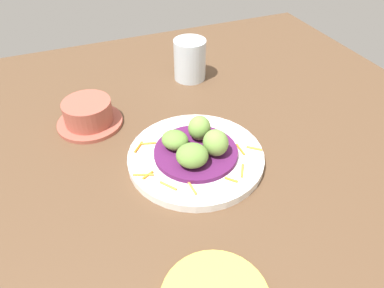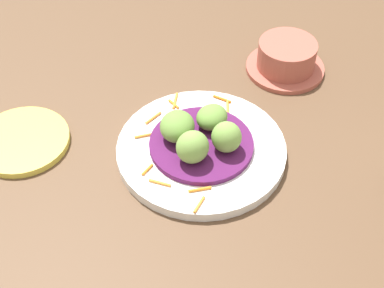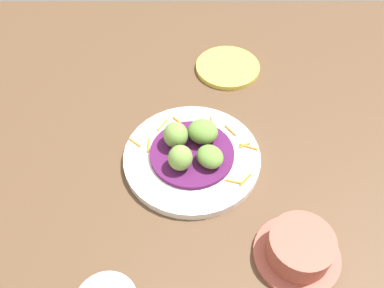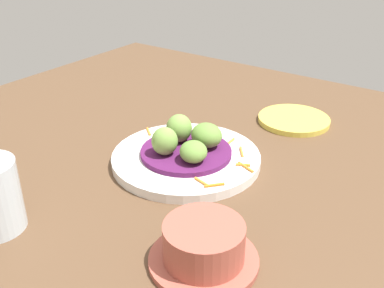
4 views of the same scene
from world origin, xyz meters
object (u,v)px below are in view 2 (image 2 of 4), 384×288
Objects in this scene: main_plate at (201,150)px; side_plate_small at (22,141)px; guac_scoop_left at (226,137)px; guac_scoop_center at (210,118)px; guac_scoop_right at (177,126)px; terracotta_bowl at (286,58)px; guac_scoop_back at (193,148)px.

main_plate is 1.76× the size of side_plate_small.
side_plate_small is (28.33, -9.84, -4.17)cm from guac_scoop_left.
main_plate is 5.01× the size of guac_scoop_center.
guac_scoop_right is 0.41× the size of terracotta_bowl.
guac_scoop_right is (5.02, 1.12, 0.37)cm from guac_scoop_center.
guac_scoop_right is 5.15cm from guac_scoop_back.
guac_scoop_center is 20.77cm from terracotta_bowl.
guac_scoop_center is at bearing -122.46° from guac_scoop_back.
main_plate is at bearing 147.54° from guac_scoop_right.
main_plate reaches higher than side_plate_small.
guac_scoop_center is at bearing 37.88° from terracotta_bowl.
guac_scoop_left is at bearing 160.85° from side_plate_small.
side_plate_small is (23.32, -10.95, -4.25)cm from guac_scoop_back.
guac_scoop_back is at bearing 42.95° from terracotta_bowl.
guac_scoop_left reaches higher than terracotta_bowl.
guac_scoop_back reaches higher than guac_scoop_center.
side_plate_small is (22.20, -5.94, -3.84)cm from guac_scoop_right.
guac_scoop_back is 0.34× the size of side_plate_small.
guac_scoop_center reaches higher than main_plate.
terracotta_bowl is (-18.30, -15.78, 1.65)cm from main_plate.
main_plate is 1.86× the size of terracotta_bowl.
guac_scoop_center is 27.86cm from side_plate_small.
main_plate is at bearing 57.54° from guac_scoop_center.
terracotta_bowl is (-16.35, -12.72, -1.57)cm from guac_scoop_center.
guac_scoop_right reaches higher than terracotta_bowl.
guac_scoop_center is at bearing -122.46° from main_plate.
guac_scoop_right is 23.30cm from side_plate_small.
side_plate_small is at bearing 10.27° from terracotta_bowl.
main_plate is 5.32× the size of guac_scoop_left.
side_plate_small is (27.22, -4.82, -3.48)cm from guac_scoop_center.
guac_scoop_center is 1.03× the size of guac_scoop_back.
side_plate_small is at bearing -25.16° from guac_scoop_back.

